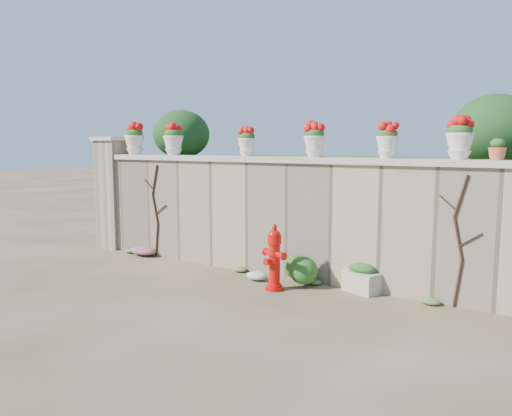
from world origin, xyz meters
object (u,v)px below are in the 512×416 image
Objects in this scene: fire_hydrant at (274,257)px; terracotta_pot at (497,150)px; urn_pot_0 at (134,139)px; planter_box at (362,279)px.

terracotta_pot is (3.01, 0.91, 1.70)m from fire_hydrant.
planter_box is at bearing -2.71° from urn_pot_0.
terracotta_pot is (1.80, 0.25, 2.02)m from planter_box.
urn_pot_0 reaches higher than terracotta_pot.
planter_box is at bearing -172.08° from terracotta_pot.
terracotta_pot is at bearing 26.72° from planter_box.
urn_pot_0 is at bearing -163.91° from planter_box.
fire_hydrant is 3.57m from terracotta_pot.
urn_pot_0 is at bearing -175.20° from fire_hydrant.
fire_hydrant is at bearing -132.76° from planter_box.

